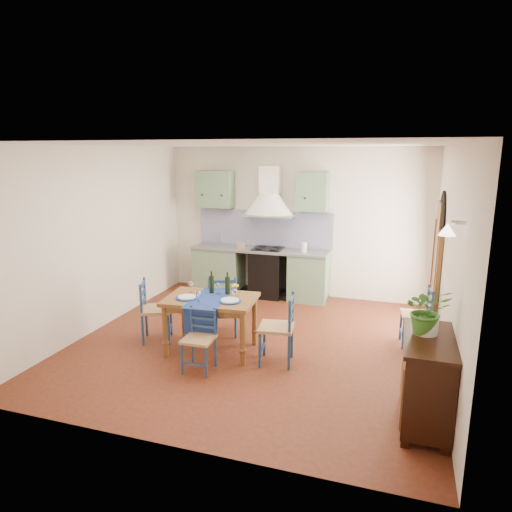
# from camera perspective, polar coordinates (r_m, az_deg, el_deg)

# --- Properties ---
(floor) EXTENTS (5.00, 5.00, 0.00)m
(floor) POSITION_cam_1_polar(r_m,az_deg,el_deg) (6.73, -0.22, -10.79)
(floor) COLOR #401F0D
(floor) RESTS_ON ground
(back_wall) EXTENTS (5.00, 0.96, 2.80)m
(back_wall) POSITION_cam_1_polar(r_m,az_deg,el_deg) (8.65, 1.55, 1.87)
(back_wall) COLOR silver
(back_wall) RESTS_ON ground
(right_wall) EXTENTS (0.26, 5.00, 2.80)m
(right_wall) POSITION_cam_1_polar(r_m,az_deg,el_deg) (6.31, 22.69, -0.64)
(right_wall) COLOR silver
(right_wall) RESTS_ON ground
(left_wall) EXTENTS (0.04, 5.00, 2.80)m
(left_wall) POSITION_cam_1_polar(r_m,az_deg,el_deg) (7.45, -18.83, 2.12)
(left_wall) COLOR silver
(left_wall) RESTS_ON ground
(ceiling) EXTENTS (5.00, 5.00, 0.01)m
(ceiling) POSITION_cam_1_polar(r_m,az_deg,el_deg) (6.16, -0.24, 13.83)
(ceiling) COLOR silver
(ceiling) RESTS_ON back_wall
(dining_table) EXTENTS (1.27, 0.97, 1.09)m
(dining_table) POSITION_cam_1_polar(r_m,az_deg,el_deg) (6.27, -5.66, -5.99)
(dining_table) COLOR brown
(dining_table) RESTS_ON ground
(chair_near) EXTENTS (0.38, 0.38, 0.80)m
(chair_near) POSITION_cam_1_polar(r_m,az_deg,el_deg) (5.85, -7.08, -10.25)
(chair_near) COLOR navy
(chair_near) RESTS_ON ground
(chair_far) EXTENTS (0.57, 0.57, 0.94)m
(chair_far) POSITION_cam_1_polar(r_m,az_deg,el_deg) (6.87, -4.16, -5.99)
(chair_far) COLOR navy
(chair_far) RESTS_ON ground
(chair_left) EXTENTS (0.56, 0.56, 0.91)m
(chair_left) POSITION_cam_1_polar(r_m,az_deg,el_deg) (6.80, -12.60, -6.60)
(chair_left) COLOR navy
(chair_left) RESTS_ON ground
(chair_right) EXTENTS (0.49, 0.49, 0.93)m
(chair_right) POSITION_cam_1_polar(r_m,az_deg,el_deg) (5.97, 2.89, -8.99)
(chair_right) COLOR navy
(chair_right) RESTS_ON ground
(chair_spare) EXTENTS (0.45, 0.45, 0.87)m
(chair_spare) POSITION_cam_1_polar(r_m,az_deg,el_deg) (6.87, 19.62, -7.04)
(chair_spare) COLOR navy
(chair_spare) RESTS_ON ground
(sideboard) EXTENTS (0.50, 1.05, 0.94)m
(sideboard) POSITION_cam_1_polar(r_m,az_deg,el_deg) (5.00, 20.53, -14.07)
(sideboard) COLOR black
(sideboard) RESTS_ON ground
(potted_plant) EXTENTS (0.51, 0.47, 0.48)m
(potted_plant) POSITION_cam_1_polar(r_m,az_deg,el_deg) (4.84, 20.59, -6.38)
(potted_plant) COLOR #336D23
(potted_plant) RESTS_ON sideboard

